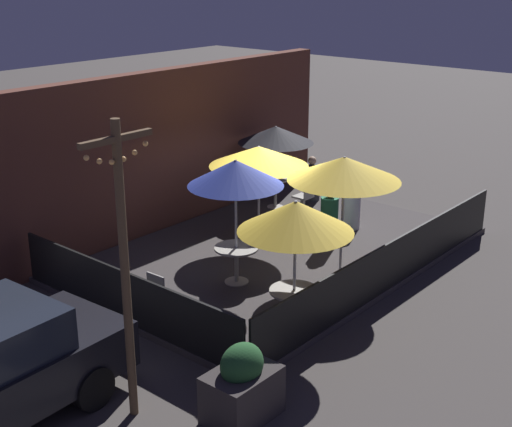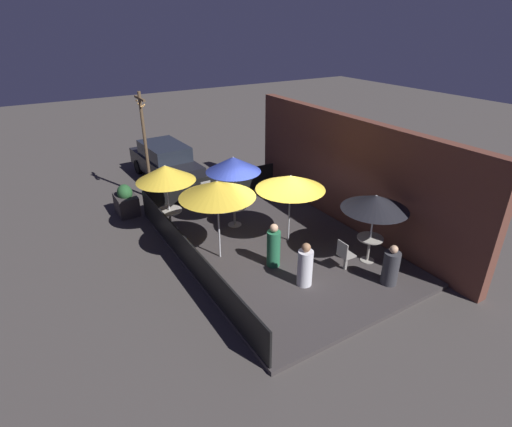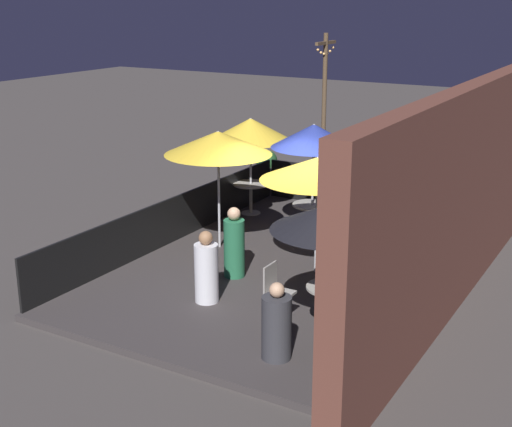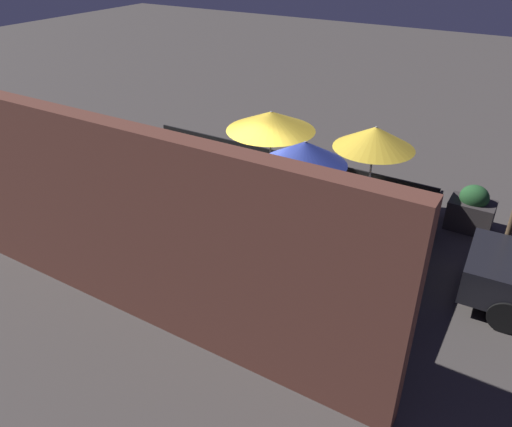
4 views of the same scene
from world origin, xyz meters
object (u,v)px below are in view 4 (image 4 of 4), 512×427
object	(u,v)px
dining_table_1	(368,193)
patio_chair_0	(390,249)
dining_table_2	(301,221)
patio_chair_1	(125,203)
patron_0	(73,202)
patio_umbrella_1	(375,138)
patio_umbrella_3	(271,121)
patio_umbrella_4	(205,160)
dining_table_0	(94,217)
patron_1	(164,180)
planter_box	(471,210)
patio_umbrella_2	(305,153)
patron_2	(206,187)
patio_umbrella_0	(85,164)

from	to	relation	value
dining_table_1	patio_chair_0	xyz separation A→B (m)	(-1.20, 1.92, -0.09)
dining_table_2	patio_chair_0	world-z (taller)	patio_chair_0
patio_chair_1	patron_0	world-z (taller)	patron_0
patio_chair_0	patio_umbrella_1	bearing A→B (deg)	-60.00
patio_umbrella_3	patio_umbrella_4	xyz separation A→B (m)	(0.25, 2.30, -0.20)
dining_table_0	dining_table_2	xyz separation A→B (m)	(-3.99, -2.25, -0.03)
dining_table_1	patron_1	distance (m)	5.13
planter_box	dining_table_1	bearing A→B (deg)	20.53
patio_umbrella_2	dining_table_2	world-z (taller)	patio_umbrella_2
patio_chair_0	patron_0	distance (m)	7.36
dining_table_1	patron_2	distance (m)	3.96
patio_umbrella_3	patio_chair_1	distance (m)	3.97
patio_umbrella_1	patron_2	bearing A→B (deg)	26.31
planter_box	patron_1	bearing A→B (deg)	21.77
patio_umbrella_0	patron_0	world-z (taller)	patio_umbrella_0
patio_umbrella_0	dining_table_2	xyz separation A→B (m)	(-3.99, -2.25, -1.30)
patio_umbrella_4	patio_chair_0	size ratio (longest dim) A/B	2.43
patio_chair_0	patio_umbrella_2	bearing A→B (deg)	-0.00
dining_table_0	patio_umbrella_4	bearing A→B (deg)	-149.43
dining_table_0	patio_umbrella_1	bearing A→B (deg)	-138.46
patio_umbrella_4	dining_table_0	distance (m)	2.89
dining_table_1	patron_0	world-z (taller)	patron_0
patio_umbrella_3	patron_1	size ratio (longest dim) A/B	1.93
dining_table_1	patio_umbrella_0	bearing A→B (deg)	41.54
dining_table_0	patio_chair_0	size ratio (longest dim) A/B	0.86
patio_umbrella_4	planter_box	size ratio (longest dim) A/B	1.94
patio_umbrella_3	patio_chair_1	size ratio (longest dim) A/B	2.61
patio_umbrella_0	patio_umbrella_3	xyz separation A→B (m)	(-2.44, -3.59, 0.31)
patio_umbrella_4	patio_umbrella_2	bearing A→B (deg)	-151.99
patio_umbrella_1	patio_umbrella_3	world-z (taller)	patio_umbrella_3
patio_umbrella_2	patron_1	size ratio (longest dim) A/B	1.95
patio_umbrella_1	dining_table_0	xyz separation A→B (m)	(4.79, 4.24, -1.42)
patio_umbrella_2	dining_table_2	xyz separation A→B (m)	(-0.00, 0.00, -1.62)
patio_umbrella_1	patio_chair_0	distance (m)	2.73
patio_umbrella_3	patio_umbrella_4	distance (m)	2.33
dining_table_2	patron_0	bearing A→B (deg)	20.72
patio_umbrella_3	patron_1	distance (m)	3.17
patron_1	patron_2	world-z (taller)	patron_2
patron_1	dining_table_2	bearing A→B (deg)	109.95
patio_umbrella_2	patio_chair_1	xyz separation A→B (m)	(3.98, 1.32, -1.68)
dining_table_1	patio_chair_1	size ratio (longest dim) A/B	0.90
patio_umbrella_0	patron_0	distance (m)	1.78
dining_table_0	patron_1	xyz separation A→B (m)	(-0.05, -2.29, -0.05)
dining_table_0	dining_table_1	world-z (taller)	dining_table_0
patio_chair_0	patron_2	distance (m)	4.75
patio_umbrella_1	patron_0	world-z (taller)	patio_umbrella_1
patio_umbrella_1	patio_chair_1	distance (m)	6.01
patio_umbrella_0	dining_table_2	world-z (taller)	patio_umbrella_0
patio_umbrella_1	dining_table_2	xyz separation A→B (m)	(0.80, 1.99, -1.44)
patio_chair_1	planter_box	distance (m)	8.20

